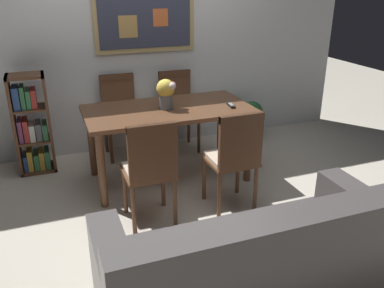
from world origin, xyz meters
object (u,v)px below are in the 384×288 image
object	(u,v)px
bookshelf	(32,127)
dining_table	(168,118)
leather_couch	(257,271)
dining_chair_far_right	(178,104)
dining_chair_near_right	(235,153)
flower_vase	(167,92)
potted_ivy	(251,118)
dining_chair_near_left	(150,165)
dining_chair_far_left	(120,109)
tv_remote	(231,105)

from	to	relation	value
bookshelf	dining_table	bearing A→B (deg)	-27.53
leather_couch	bookshelf	xyz separation A→B (m)	(-1.20, 2.56, 0.17)
dining_chair_far_right	bookshelf	xyz separation A→B (m)	(-1.61, -0.09, -0.06)
dining_chair_near_right	flower_vase	world-z (taller)	flower_vase
dining_chair_near_right	potted_ivy	distance (m)	1.77
dining_chair_near_right	bookshelf	world-z (taller)	bookshelf
dining_chair_near_right	potted_ivy	world-z (taller)	dining_chair_near_right
dining_table	dining_chair_far_right	distance (m)	0.83
bookshelf	dining_chair_near_left	bearing A→B (deg)	-58.21
dining_chair_near_left	bookshelf	world-z (taller)	bookshelf
dining_chair_far_right	dining_chair_far_left	xyz separation A→B (m)	(-0.66, 0.05, 0.00)
dining_chair_far_left	dining_chair_near_left	world-z (taller)	same
dining_table	dining_chair_far_left	xyz separation A→B (m)	(-0.32, 0.79, -0.11)
leather_couch	dining_chair_near_right	bearing A→B (deg)	70.56
dining_chair_near_right	tv_remote	size ratio (longest dim) A/B	5.68
bookshelf	tv_remote	bearing A→B (deg)	-23.91
dining_chair_far_right	dining_chair_near_right	bearing A→B (deg)	-90.22
dining_table	dining_chair_far_left	distance (m)	0.86
dining_chair_far_right	dining_chair_near_left	bearing A→B (deg)	-115.87
dining_chair_near_left	dining_chair_near_right	size ratio (longest dim) A/B	1.00
flower_vase	dining_chair_near_right	bearing A→B (deg)	-65.57
dining_table	dining_chair_near_right	xyz separation A→B (m)	(0.34, -0.78, -0.11)
bookshelf	dining_chair_far_right	bearing A→B (deg)	3.09
dining_chair_far_right	dining_chair_far_left	distance (m)	0.67
leather_couch	dining_chair_far_left	bearing A→B (deg)	95.52
flower_vase	dining_chair_far_right	bearing A→B (deg)	64.72
leather_couch	potted_ivy	world-z (taller)	leather_couch
dining_chair_near_right	flower_vase	size ratio (longest dim) A/B	3.21
dining_chair_near_left	flower_vase	size ratio (longest dim) A/B	3.21
dining_chair_far_right	potted_ivy	world-z (taller)	dining_chair_far_right
leather_couch	potted_ivy	size ratio (longest dim) A/B	3.71
dining_chair_far_left	bookshelf	bearing A→B (deg)	-171.76
dining_chair_far_right	tv_remote	world-z (taller)	dining_chair_far_right
dining_table	tv_remote	distance (m)	0.62
dining_chair_far_right	dining_chair_near_right	xyz separation A→B (m)	(-0.01, -1.52, 0.00)
dining_table	bookshelf	distance (m)	1.43
dining_chair_near_left	flower_vase	world-z (taller)	flower_vase
dining_chair_far_left	dining_table	bearing A→B (deg)	-67.94
dining_chair_far_right	dining_chair_near_right	size ratio (longest dim) A/B	1.00
dining_table	potted_ivy	bearing A→B (deg)	27.72
dining_chair_far_right	flower_vase	world-z (taller)	flower_vase
flower_vase	tv_remote	xyz separation A→B (m)	(0.60, -0.15, -0.15)
dining_chair_near_left	flower_vase	xyz separation A→B (m)	(0.37, 0.75, 0.37)
dining_table	dining_chair_far_left	world-z (taller)	dining_chair_far_left
bookshelf	potted_ivy	size ratio (longest dim) A/B	2.12
dining_chair_far_left	leather_couch	size ratio (longest dim) A/B	0.51
dining_table	flower_vase	distance (m)	0.26
dining_chair_far_right	flower_vase	size ratio (longest dim) A/B	3.21
dining_chair_far_left	leather_couch	distance (m)	2.72
bookshelf	flower_vase	size ratio (longest dim) A/B	3.63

